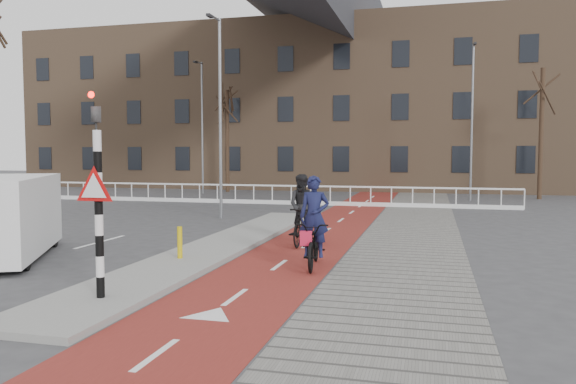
# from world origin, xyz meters

# --- Properties ---
(ground) EXTENTS (120.00, 120.00, 0.00)m
(ground) POSITION_xyz_m (0.00, 0.00, 0.00)
(ground) COLOR #38383A
(ground) RESTS_ON ground
(bike_lane) EXTENTS (2.50, 60.00, 0.01)m
(bike_lane) POSITION_xyz_m (1.50, 10.00, 0.01)
(bike_lane) COLOR maroon
(bike_lane) RESTS_ON ground
(sidewalk) EXTENTS (3.00, 60.00, 0.01)m
(sidewalk) POSITION_xyz_m (4.30, 10.00, 0.01)
(sidewalk) COLOR slate
(sidewalk) RESTS_ON ground
(curb_island) EXTENTS (1.80, 16.00, 0.12)m
(curb_island) POSITION_xyz_m (-0.70, 4.00, 0.06)
(curb_island) COLOR gray
(curb_island) RESTS_ON ground
(traffic_signal) EXTENTS (0.80, 0.80, 3.68)m
(traffic_signal) POSITION_xyz_m (-0.60, -2.02, 1.99)
(traffic_signal) COLOR black
(traffic_signal) RESTS_ON curb_island
(bollard) EXTENTS (0.12, 0.12, 0.75)m
(bollard) POSITION_xyz_m (-0.85, 1.67, 0.50)
(bollard) COLOR gold
(bollard) RESTS_ON curb_island
(cyclist_near) EXTENTS (0.95, 2.09, 2.09)m
(cyclist_near) POSITION_xyz_m (2.34, 1.96, 0.71)
(cyclist_near) COLOR black
(cyclist_near) RESTS_ON bike_lane
(cyclist_far) EXTENTS (0.89, 1.90, 2.01)m
(cyclist_far) POSITION_xyz_m (1.41, 4.87, 0.84)
(cyclist_far) COLOR black
(cyclist_far) RESTS_ON bike_lane
(van) EXTENTS (3.81, 5.06, 2.03)m
(van) POSITION_xyz_m (-5.27, 1.05, 1.07)
(van) COLOR white
(van) RESTS_ON ground
(railing) EXTENTS (28.00, 0.10, 0.99)m
(railing) POSITION_xyz_m (-5.00, 17.00, 0.31)
(railing) COLOR silver
(railing) RESTS_ON ground
(townhouse_row) EXTENTS (46.00, 10.00, 15.90)m
(townhouse_row) POSITION_xyz_m (-3.00, 32.00, 7.81)
(townhouse_row) COLOR #7F6047
(townhouse_row) RESTS_ON ground
(tree_mid) EXTENTS (0.27, 0.27, 6.78)m
(tree_mid) POSITION_xyz_m (-8.45, 25.02, 3.39)
(tree_mid) COLOR black
(tree_mid) RESTS_ON ground
(tree_right) EXTENTS (0.25, 0.25, 7.34)m
(tree_right) POSITION_xyz_m (10.77, 23.70, 3.67)
(tree_right) COLOR black
(tree_right) RESTS_ON ground
(streetlight_near) EXTENTS (0.12, 0.12, 7.88)m
(streetlight_near) POSITION_xyz_m (-3.26, 10.52, 3.94)
(streetlight_near) COLOR slate
(streetlight_near) RESTS_ON ground
(streetlight_left) EXTENTS (0.12, 0.12, 8.39)m
(streetlight_left) POSITION_xyz_m (-9.46, 23.21, 4.19)
(streetlight_left) COLOR slate
(streetlight_left) RESTS_ON ground
(streetlight_right) EXTENTS (0.12, 0.12, 8.42)m
(streetlight_right) POSITION_xyz_m (6.92, 21.58, 4.21)
(streetlight_right) COLOR slate
(streetlight_right) RESTS_ON ground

